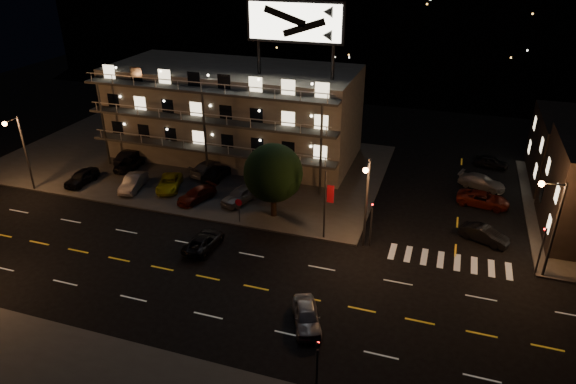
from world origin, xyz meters
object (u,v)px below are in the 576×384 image
(side_car_0, at_px, (484,235))
(road_car_east, at_px, (307,316))
(lot_car_7, at_px, (211,167))
(road_car_west, at_px, (204,241))
(lot_car_4, at_px, (240,195))
(lot_car_2, at_px, (169,183))
(tree, at_px, (273,174))

(side_car_0, height_order, road_car_east, road_car_east)
(lot_car_7, bearing_deg, road_car_east, 145.94)
(road_car_east, relative_size, road_car_west, 0.94)
(lot_car_7, bearing_deg, lot_car_4, 153.73)
(lot_car_7, bearing_deg, lot_car_2, 79.71)
(lot_car_7, height_order, road_car_east, lot_car_7)
(lot_car_2, xyz_separation_m, road_car_east, (19.33, -15.35, -0.07))
(side_car_0, distance_m, road_car_west, 23.92)
(lot_car_4, height_order, road_car_west, lot_car_4)
(lot_car_4, relative_size, side_car_0, 1.08)
(lot_car_2, bearing_deg, side_car_0, -19.44)
(lot_car_2, bearing_deg, road_car_west, -65.09)
(lot_car_2, relative_size, road_car_east, 1.09)
(lot_car_2, height_order, road_car_west, lot_car_2)
(lot_car_7, relative_size, side_car_0, 1.26)
(tree, height_order, road_car_east, tree)
(lot_car_2, distance_m, lot_car_4, 8.16)
(lot_car_4, distance_m, lot_car_7, 7.78)
(lot_car_2, relative_size, lot_car_7, 0.88)
(lot_car_7, height_order, road_car_west, lot_car_7)
(lot_car_2, xyz_separation_m, lot_car_4, (8.15, -0.38, 0.12))
(lot_car_4, bearing_deg, tree, -3.25)
(tree, height_order, road_car_west, tree)
(lot_car_4, height_order, lot_car_7, lot_car_4)
(road_car_west, bearing_deg, road_car_east, 152.28)
(tree, xyz_separation_m, road_car_west, (-3.69, -6.93, -3.71))
(side_car_0, relative_size, road_car_west, 0.92)
(side_car_0, bearing_deg, lot_car_7, 102.83)
(side_car_0, bearing_deg, lot_car_2, 112.55)
(lot_car_2, bearing_deg, lot_car_7, 45.08)
(road_car_east, bearing_deg, tree, 95.04)
(side_car_0, height_order, road_car_west, side_car_0)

